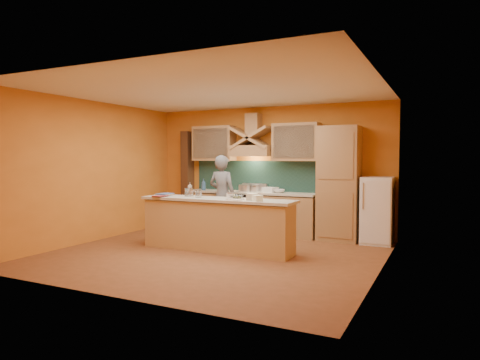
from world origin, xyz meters
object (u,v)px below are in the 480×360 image
at_px(stove, 251,213).
at_px(fridge, 377,210).
at_px(kitchen_scale, 231,196).
at_px(mixing_bowl, 235,197).
at_px(person, 222,196).

bearing_deg(stove, fridge, 0.00).
bearing_deg(kitchen_scale, mixing_bowl, 28.82).
bearing_deg(mixing_bowl, stove, 106.49).
bearing_deg(fridge, person, -168.94).
bearing_deg(fridge, kitchen_scale, -139.00).
bearing_deg(fridge, stove, 180.00).
xyz_separation_m(fridge, mixing_bowl, (-2.15, -1.86, 0.33)).
xyz_separation_m(kitchen_scale, mixing_bowl, (0.06, 0.06, -0.02)).
distance_m(stove, kitchen_scale, 2.06).
xyz_separation_m(person, mixing_bowl, (0.94, -1.26, 0.12)).
bearing_deg(stove, kitchen_scale, -75.79).
xyz_separation_m(stove, person, (-0.39, -0.60, 0.41)).
xyz_separation_m(stove, fridge, (2.70, 0.00, 0.20)).
height_order(fridge, person, person).
height_order(stove, person, person).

